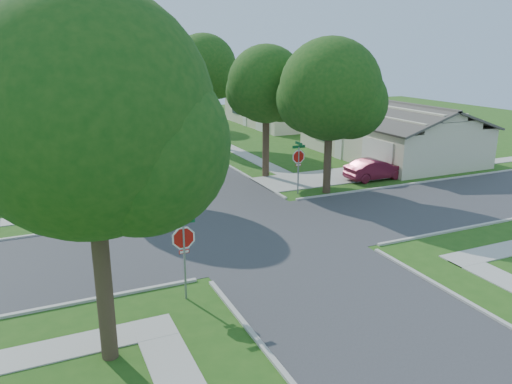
{
  "coord_description": "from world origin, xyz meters",
  "views": [
    {
      "loc": [
        -8.71,
        -19.28,
        8.02
      ],
      "look_at": [
        0.38,
        0.92,
        1.6
      ],
      "focal_mm": 35.0,
      "sensor_mm": 36.0,
      "label": 1
    }
  ],
  "objects_px": {
    "tree_w_mid": "(85,69)",
    "house_ne_near": "(388,136)",
    "stop_sign_ne": "(299,159)",
    "car_curb_east": "(170,128)",
    "tree_w_near": "(110,84)",
    "tree_ne_corner": "(331,94)",
    "tree_e_far": "(165,68)",
    "car_driveway": "(375,169)",
    "tree_w_far": "(71,74)",
    "house_ne_far": "(281,110)",
    "tree_e_near": "(267,88)",
    "stop_sign_sw": "(184,242)",
    "car_curb_west": "(85,115)",
    "tree_sw_corner": "(92,125)",
    "tree_e_mid": "(205,70)"
  },
  "relations": [
    {
      "from": "stop_sign_ne",
      "to": "car_curb_east",
      "type": "distance_m",
      "value": 22.46
    },
    {
      "from": "tree_w_mid",
      "to": "house_ne_far",
      "type": "height_order",
      "value": "tree_w_mid"
    },
    {
      "from": "tree_w_mid",
      "to": "house_ne_near",
      "type": "bearing_deg",
      "value": -25.88
    },
    {
      "from": "stop_sign_sw",
      "to": "tree_w_near",
      "type": "relative_size",
      "value": 0.33
    },
    {
      "from": "tree_e_far",
      "to": "house_ne_far",
      "type": "height_order",
      "value": "tree_e_far"
    },
    {
      "from": "house_ne_far",
      "to": "car_curb_west",
      "type": "height_order",
      "value": "house_ne_far"
    },
    {
      "from": "tree_w_far",
      "to": "house_ne_near",
      "type": "distance_m",
      "value": 31.17
    },
    {
      "from": "car_driveway",
      "to": "house_ne_near",
      "type": "bearing_deg",
      "value": -44.66
    },
    {
      "from": "stop_sign_sw",
      "to": "tree_w_far",
      "type": "xyz_separation_m",
      "value": [
        0.05,
        38.71,
        3.48
      ]
    },
    {
      "from": "tree_e_far",
      "to": "car_driveway",
      "type": "relative_size",
      "value": 2.19
    },
    {
      "from": "tree_ne_corner",
      "to": "house_ne_near",
      "type": "bearing_deg",
      "value": 35.18
    },
    {
      "from": "stop_sign_sw",
      "to": "tree_sw_corner",
      "type": "distance_m",
      "value": 5.54
    },
    {
      "from": "stop_sign_ne",
      "to": "tree_e_mid",
      "type": "distance_m",
      "value": 16.84
    },
    {
      "from": "tree_ne_corner",
      "to": "house_ne_near",
      "type": "height_order",
      "value": "tree_ne_corner"
    },
    {
      "from": "tree_e_near",
      "to": "house_ne_far",
      "type": "distance_m",
      "value": 23.3
    },
    {
      "from": "tree_e_near",
      "to": "house_ne_near",
      "type": "bearing_deg",
      "value": 10.04
    },
    {
      "from": "stop_sign_sw",
      "to": "tree_w_mid",
      "type": "bearing_deg",
      "value": 89.87
    },
    {
      "from": "car_curb_east",
      "to": "tree_ne_corner",
      "type": "bearing_deg",
      "value": -84.03
    },
    {
      "from": "tree_w_near",
      "to": "tree_ne_corner",
      "type": "xyz_separation_m",
      "value": [
        11.0,
        -4.8,
        -0.52
      ]
    },
    {
      "from": "tree_e_near",
      "to": "tree_e_mid",
      "type": "xyz_separation_m",
      "value": [
        0.01,
        12.0,
        0.61
      ]
    },
    {
      "from": "stop_sign_ne",
      "to": "tree_w_mid",
      "type": "bearing_deg",
      "value": 119.8
    },
    {
      "from": "tree_w_near",
      "to": "car_curb_west",
      "type": "xyz_separation_m",
      "value": [
        1.44,
        31.28,
        -5.47
      ]
    },
    {
      "from": "stop_sign_sw",
      "to": "tree_w_mid",
      "type": "xyz_separation_m",
      "value": [
        0.06,
        25.71,
        4.46
      ]
    },
    {
      "from": "tree_sw_corner",
      "to": "stop_sign_ne",
      "type": "bearing_deg",
      "value": 43.94
    },
    {
      "from": "stop_sign_ne",
      "to": "house_ne_near",
      "type": "height_order",
      "value": "house_ne_near"
    },
    {
      "from": "tree_w_far",
      "to": "car_curb_east",
      "type": "distance_m",
      "value": 11.54
    },
    {
      "from": "tree_w_far",
      "to": "tree_sw_corner",
      "type": "height_order",
      "value": "tree_sw_corner"
    },
    {
      "from": "tree_w_mid",
      "to": "car_curb_east",
      "type": "bearing_deg",
      "value": 37.72
    },
    {
      "from": "tree_w_far",
      "to": "house_ne_far",
      "type": "distance_m",
      "value": 21.61
    },
    {
      "from": "tree_w_mid",
      "to": "tree_ne_corner",
      "type": "relative_size",
      "value": 1.1
    },
    {
      "from": "tree_w_near",
      "to": "house_ne_near",
      "type": "height_order",
      "value": "tree_w_near"
    },
    {
      "from": "tree_e_near",
      "to": "tree_w_near",
      "type": "bearing_deg",
      "value": 180.0
    },
    {
      "from": "tree_ne_corner",
      "to": "house_ne_far",
      "type": "bearing_deg",
      "value": 68.77
    },
    {
      "from": "tree_w_mid",
      "to": "tree_ne_corner",
      "type": "distance_m",
      "value": 20.1
    },
    {
      "from": "tree_w_far",
      "to": "stop_sign_ne",
      "type": "bearing_deg",
      "value": -72.3
    },
    {
      "from": "tree_e_near",
      "to": "tree_ne_corner",
      "type": "bearing_deg",
      "value": -71.47
    },
    {
      "from": "tree_w_mid",
      "to": "car_driveway",
      "type": "distance_m",
      "value": 22.57
    },
    {
      "from": "car_curb_west",
      "to": "tree_e_near",
      "type": "bearing_deg",
      "value": 100.87
    },
    {
      "from": "tree_e_near",
      "to": "tree_sw_corner",
      "type": "bearing_deg",
      "value": -127.3
    },
    {
      "from": "tree_sw_corner",
      "to": "house_ne_near",
      "type": "bearing_deg",
      "value": 37.52
    },
    {
      "from": "tree_e_near",
      "to": "tree_e_far",
      "type": "height_order",
      "value": "tree_e_far"
    },
    {
      "from": "tree_w_near",
      "to": "tree_e_far",
      "type": "bearing_deg",
      "value": 69.4
    },
    {
      "from": "tree_ne_corner",
      "to": "car_driveway",
      "type": "xyz_separation_m",
      "value": [
        4.33,
        1.29,
        -4.93
      ]
    },
    {
      "from": "tree_w_far",
      "to": "tree_ne_corner",
      "type": "relative_size",
      "value": 0.93
    },
    {
      "from": "car_driveway",
      "to": "tree_w_far",
      "type": "bearing_deg",
      "value": 27.59
    },
    {
      "from": "stop_sign_ne",
      "to": "tree_ne_corner",
      "type": "height_order",
      "value": "tree_ne_corner"
    },
    {
      "from": "tree_e_near",
      "to": "car_curb_west",
      "type": "relative_size",
      "value": 1.86
    },
    {
      "from": "tree_w_mid",
      "to": "tree_ne_corner",
      "type": "bearing_deg",
      "value": -56.78
    },
    {
      "from": "tree_ne_corner",
      "to": "car_curb_west",
      "type": "distance_m",
      "value": 37.65
    },
    {
      "from": "tree_w_mid",
      "to": "stop_sign_ne",
      "type": "bearing_deg",
      "value": -60.2
    }
  ]
}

